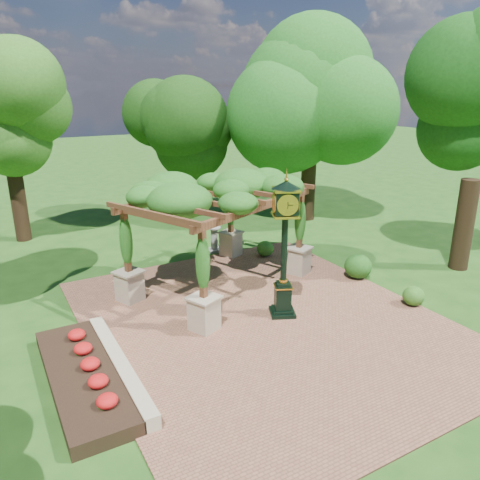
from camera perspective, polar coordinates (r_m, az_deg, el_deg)
ground at (r=13.84m, az=5.21°, el=-11.55°), size 120.00×120.00×0.00m
brick_plaza at (r=14.56m, az=2.95°, el=-9.80°), size 10.00×12.00×0.04m
border_wall at (r=12.49m, az=-14.45°, el=-14.63°), size 0.35×5.00×0.40m
flower_bed at (r=12.37m, az=-18.60°, el=-15.54°), size 1.50×5.00×0.36m
pedestal_clock at (r=13.98m, az=5.46°, el=0.41°), size 1.13×1.13×4.34m
pergola at (r=15.90m, az=-2.60°, el=5.19°), size 7.39×6.14×3.99m
sundial at (r=20.30m, az=-3.15°, el=-0.08°), size 0.66×0.66×1.10m
shrub_front at (r=16.36m, az=20.39°, el=-6.40°), size 0.75×0.75×0.63m
shrub_mid at (r=17.95m, az=14.20°, el=-3.12°), size 1.11×1.11×0.91m
shrub_back at (r=19.68m, az=3.10°, el=-1.05°), size 0.88×0.88×0.65m
tree_west_far at (r=23.20m, az=-26.65°, el=13.27°), size 3.54×3.54×8.20m
tree_north at (r=25.30m, az=-7.85°, el=13.75°), size 4.24×4.24×7.21m
tree_east_far at (r=24.74m, az=8.82°, el=17.49°), size 5.91×5.91×9.61m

